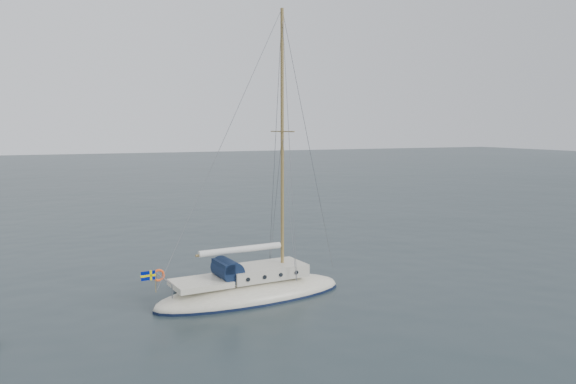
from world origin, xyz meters
name	(u,v)px	position (x,y,z in m)	size (l,w,h in m)	color
ground	(293,282)	(0.00, 0.00, 0.00)	(300.00, 300.00, 0.00)	black
sailboat	(251,276)	(-2.93, -1.75, 1.05)	(9.73, 2.91, 13.86)	#ECE8CA
dinghy	(200,283)	(-4.65, 1.05, 0.18)	(2.93, 1.32, 0.42)	#444448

